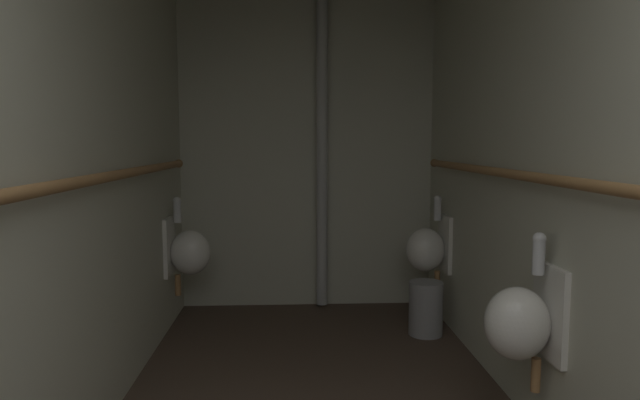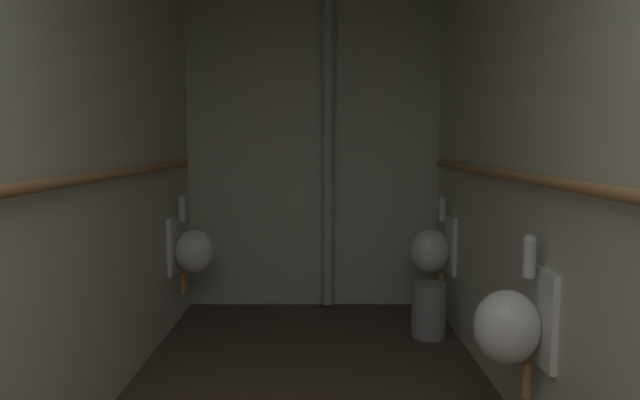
% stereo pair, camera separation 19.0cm
% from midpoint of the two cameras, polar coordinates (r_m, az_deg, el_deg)
% --- Properties ---
extents(wall_left, '(0.06, 4.63, 2.72)m').
position_cam_midpoint_polar(wall_left, '(2.67, -23.56, 4.27)').
color(wall_left, beige).
rests_on(wall_left, ground).
extents(wall_right, '(0.06, 4.63, 2.72)m').
position_cam_midpoint_polar(wall_right, '(2.70, 25.03, 4.22)').
color(wall_right, beige).
rests_on(wall_right, ground).
extents(wall_back, '(2.27, 0.06, 2.72)m').
position_cam_midpoint_polar(wall_back, '(4.74, 0.46, 5.31)').
color(wall_back, beige).
rests_on(wall_back, ground).
extents(urinal_left_mid, '(0.32, 0.30, 0.76)m').
position_cam_midpoint_polar(urinal_left_mid, '(4.32, -11.90, -5.07)').
color(urinal_left_mid, silver).
extents(urinal_right_mid, '(0.32, 0.30, 0.76)m').
position_cam_midpoint_polar(urinal_right_mid, '(2.72, 21.17, -11.93)').
color(urinal_right_mid, silver).
extents(urinal_right_far, '(0.32, 0.30, 0.76)m').
position_cam_midpoint_polar(urinal_right_far, '(4.35, 12.84, -5.01)').
color(urinal_right_far, silver).
extents(supply_pipe_left, '(0.06, 3.84, 0.06)m').
position_cam_midpoint_polar(supply_pipe_left, '(2.65, -21.61, 2.02)').
color(supply_pipe_left, '#9E7042').
extents(supply_pipe_right, '(0.06, 3.86, 0.06)m').
position_cam_midpoint_polar(supply_pipe_right, '(2.68, 23.06, 2.00)').
color(supply_pipe_right, '#9E7042').
extents(standpipe_back_wall, '(0.09, 0.09, 2.67)m').
position_cam_midpoint_polar(standpipe_back_wall, '(4.63, 2.01, 5.29)').
color(standpipe_back_wall, '#B2B2B2').
rests_on(standpipe_back_wall, ground).
extents(waste_bin, '(0.25, 0.25, 0.40)m').
position_cam_midpoint_polar(waste_bin, '(4.18, 12.51, -11.07)').
color(waste_bin, gray).
rests_on(waste_bin, ground).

